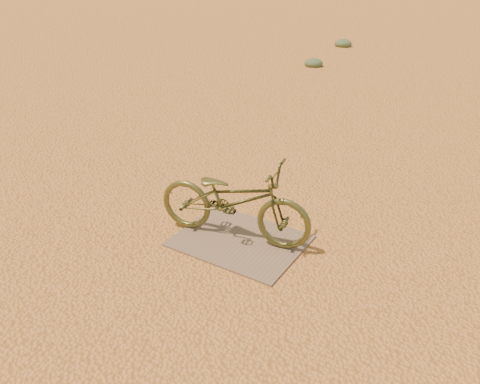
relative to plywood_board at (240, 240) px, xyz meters
The scene contains 5 objects.
ground 0.32m from the plywood_board, 124.14° to the right, with size 120.00×120.00×0.00m, color #D38D47.
plywood_board is the anchor object (origin of this frame).
bicycle 0.49m from the plywood_board, 165.29° to the left, with size 0.62×1.78×0.94m, color #4E5225.
kale_a 9.84m from the plywood_board, 109.10° to the left, with size 0.54×0.54×0.30m, color #58714B.
kale_c 13.57m from the plywood_board, 105.91° to the left, with size 0.62×0.62×0.34m, color #58714B.
Camera 1 is at (2.55, -3.55, 2.88)m, focal length 35.00 mm.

